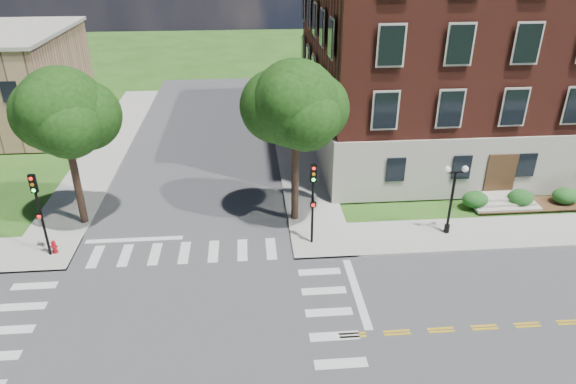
{
  "coord_description": "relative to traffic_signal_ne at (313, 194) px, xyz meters",
  "views": [
    {
      "loc": [
        3.74,
        -16.95,
        15.82
      ],
      "look_at": [
        5.81,
        7.86,
        3.2
      ],
      "focal_mm": 32.0,
      "sensor_mm": 36.0,
      "label": 1
    }
  ],
  "objects": [
    {
      "name": "fire_hydrant",
      "position": [
        -14.18,
        0.12,
        -2.72
      ],
      "size": [
        0.35,
        0.35,
        0.75
      ],
      "color": "#9D0C12",
      "rests_on": "ground"
    },
    {
      "name": "ground",
      "position": [
        -7.14,
        -7.55,
        -3.19
      ],
      "size": [
        160.0,
        160.0,
        0.0
      ],
      "primitive_type": "plane",
      "color": "#295016",
      "rests_on": "ground"
    },
    {
      "name": "crosswalk_east",
      "position": [
        0.06,
        -7.55,
        -3.19
      ],
      "size": [
        2.2,
        10.2,
        0.02
      ],
      "primitive_type": null,
      "color": "silver",
      "rests_on": "ground"
    },
    {
      "name": "sidewalk_ne",
      "position": [
        8.24,
        7.83,
        -3.13
      ],
      "size": [
        34.0,
        34.0,
        0.12
      ],
      "color": "#9E9B93",
      "rests_on": "ground"
    },
    {
      "name": "main_building",
      "position": [
        16.86,
        14.45,
        5.15
      ],
      "size": [
        30.6,
        22.4,
        16.5
      ],
      "color": "#B1A99C",
      "rests_on": "ground"
    },
    {
      "name": "road_ew",
      "position": [
        -7.14,
        -7.55,
        -3.18
      ],
      "size": [
        90.0,
        12.0,
        0.01
      ],
      "primitive_type": "cube",
      "color": "#3D3D3F",
      "rests_on": "ground"
    },
    {
      "name": "tree_c",
      "position": [
        -13.49,
        3.48,
        3.86
      ],
      "size": [
        4.92,
        4.92,
        9.42
      ],
      "color": "black",
      "rests_on": "ground"
    },
    {
      "name": "road_ns",
      "position": [
        -7.14,
        -7.55,
        -3.18
      ],
      "size": [
        12.0,
        90.0,
        0.01
      ],
      "primitive_type": "cube",
      "color": "#3D3D3F",
      "rests_on": "ground"
    },
    {
      "name": "tree_d",
      "position": [
        -0.7,
        2.84,
        4.14
      ],
      "size": [
        4.97,
        4.97,
        9.73
      ],
      "color": "black",
      "rests_on": "ground"
    },
    {
      "name": "twin_lamp_west",
      "position": [
        8.01,
        0.4,
        -0.66
      ],
      "size": [
        1.36,
        0.36,
        4.23
      ],
      "color": "black",
      "rests_on": "ground"
    },
    {
      "name": "traffic_signal_nw",
      "position": [
        -14.38,
        -0.07,
        0.0
      ],
      "size": [
        0.35,
        0.4,
        4.8
      ],
      "color": "black",
      "rests_on": "ground"
    },
    {
      "name": "traffic_signal_ne",
      "position": [
        0.0,
        0.0,
        0.0
      ],
      "size": [
        0.36,
        0.41,
        4.8
      ],
      "color": "black",
      "rests_on": "ground"
    },
    {
      "name": "stop_bar_east",
      "position": [
        1.66,
        -4.55,
        -3.19
      ],
      "size": [
        0.4,
        5.5,
        0.0
      ],
      "primitive_type": "cube",
      "color": "silver",
      "rests_on": "ground"
    }
  ]
}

